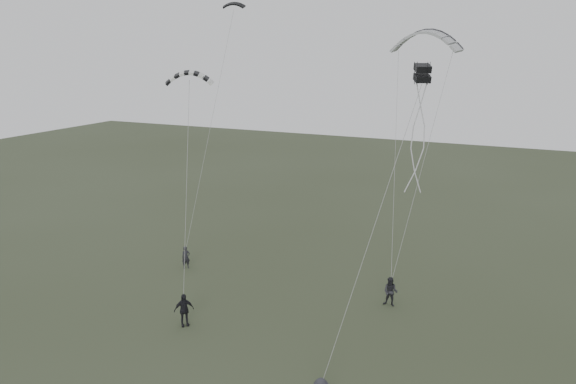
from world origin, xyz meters
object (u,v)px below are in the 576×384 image
at_px(flyer_center, 184,310).
at_px(kite_dark_small, 234,4).
at_px(flyer_left, 186,257).
at_px(flyer_right, 391,292).
at_px(kite_pale_large, 426,32).
at_px(kite_box, 422,73).
at_px(kite_striped, 189,73).

relative_size(flyer_center, kite_dark_small, 1.24).
bearing_deg(flyer_left, kite_dark_small, 22.80).
xyz_separation_m(flyer_right, kite_pale_large, (0.01, 6.04, 15.13)).
distance_m(kite_pale_large, kite_box, 11.27).
relative_size(flyer_right, kite_pale_large, 0.39).
relative_size(flyer_right, kite_box, 2.45).
height_order(kite_dark_small, kite_box, kite_dark_small).
relative_size(flyer_center, kite_pale_large, 0.41).
bearing_deg(flyer_center, kite_box, -36.71).
xyz_separation_m(kite_dark_small, kite_box, (15.11, -9.56, -4.06)).
relative_size(kite_dark_small, kite_box, 2.10).
bearing_deg(flyer_left, flyer_center, -105.63).
height_order(flyer_right, kite_box, kite_box).
bearing_deg(kite_dark_small, kite_striped, -91.38).
distance_m(kite_dark_small, kite_striped, 9.89).
bearing_deg(kite_striped, flyer_left, 103.95).
relative_size(flyer_left, kite_dark_small, 1.04).
height_order(kite_dark_small, kite_striped, kite_dark_small).
relative_size(kite_dark_small, kite_striped, 0.58).
bearing_deg(flyer_center, flyer_left, 75.82).
distance_m(kite_dark_small, kite_box, 18.33).
distance_m(kite_dark_small, kite_pale_large, 13.25).
bearing_deg(kite_box, kite_pale_large, 75.27).
distance_m(flyer_center, kite_dark_small, 21.05).
xyz_separation_m(flyer_right, flyer_center, (-9.82, -7.21, 0.05)).
height_order(kite_pale_large, kite_striped, kite_pale_large).
bearing_deg(kite_dark_small, flyer_right, -34.29).
bearing_deg(flyer_right, flyer_left, -177.53).
relative_size(flyer_right, kite_striped, 0.68).
bearing_deg(kite_box, flyer_left, 138.61).
bearing_deg(flyer_right, kite_dark_small, 162.11).
bearing_deg(kite_dark_small, kite_pale_large, -8.58).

